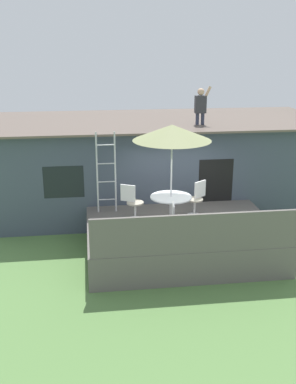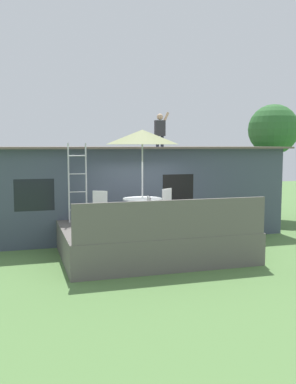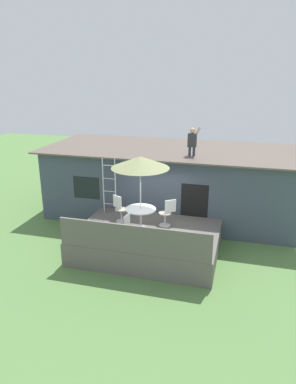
{
  "view_description": "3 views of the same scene",
  "coord_description": "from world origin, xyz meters",
  "px_view_note": "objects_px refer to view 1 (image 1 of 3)",
  "views": [
    {
      "loc": [
        -2.27,
        -10.72,
        5.22
      ],
      "look_at": [
        -0.72,
        0.94,
        1.38
      ],
      "focal_mm": 43.31,
      "sensor_mm": 36.0,
      "label": 1
    },
    {
      "loc": [
        -3.36,
        -10.96,
        2.94
      ],
      "look_at": [
        0.14,
        0.84,
        1.62
      ],
      "focal_mm": 40.93,
      "sensor_mm": 36.0,
      "label": 2
    },
    {
      "loc": [
        2.91,
        -10.65,
        5.94
      ],
      "look_at": [
        -0.12,
        0.44,
        2.01
      ],
      "focal_mm": 33.36,
      "sensor_mm": 36.0,
      "label": 3
    }
  ],
  "objects_px": {
    "patio_table": "(171,202)",
    "patio_chair_right": "(197,199)",
    "patio_chair_near": "(173,221)",
    "patio_umbrella": "(172,133)",
    "step_ladder": "(106,173)",
    "person_figure": "(201,104)",
    "patio_chair_left": "(133,203)"
  },
  "relations": [
    {
      "from": "patio_table",
      "to": "patio_chair_near",
      "type": "relative_size",
      "value": 1.13
    },
    {
      "from": "patio_umbrella",
      "to": "step_ladder",
      "type": "bearing_deg",
      "value": 143.9
    },
    {
      "from": "patio_chair_right",
      "to": "patio_chair_near",
      "type": "xyz_separation_m",
      "value": [
        -0.91,
        -1.48,
        0.0
      ]
    },
    {
      "from": "patio_chair_left",
      "to": "patio_chair_near",
      "type": "height_order",
      "value": "same"
    },
    {
      "from": "patio_table",
      "to": "step_ladder",
      "type": "xyz_separation_m",
      "value": [
        -1.55,
        1.13,
        0.51
      ]
    },
    {
      "from": "patio_table",
      "to": "person_figure",
      "type": "xyz_separation_m",
      "value": [
        1.3,
        2.48,
        2.11
      ]
    },
    {
      "from": "patio_chair_right",
      "to": "patio_chair_near",
      "type": "relative_size",
      "value": 1.0
    },
    {
      "from": "step_ladder",
      "to": "patio_chair_right",
      "type": "xyz_separation_m",
      "value": [
        2.33,
        -0.58,
        -0.64
      ]
    },
    {
      "from": "step_ladder",
      "to": "patio_chair_near",
      "type": "xyz_separation_m",
      "value": [
        1.42,
        -2.06,
        -0.64
      ]
    },
    {
      "from": "patio_umbrella",
      "to": "patio_chair_right",
      "type": "height_order",
      "value": "patio_umbrella"
    },
    {
      "from": "patio_table",
      "to": "patio_chair_right",
      "type": "distance_m",
      "value": 0.97
    },
    {
      "from": "step_ladder",
      "to": "patio_umbrella",
      "type": "bearing_deg",
      "value": -36.1
    },
    {
      "from": "patio_table",
      "to": "patio_chair_right",
      "type": "relative_size",
      "value": 1.13
    },
    {
      "from": "person_figure",
      "to": "patio_chair_left",
      "type": "xyz_separation_m",
      "value": [
        -2.21,
        -2.0,
        -2.24
      ]
    },
    {
      "from": "patio_umbrella",
      "to": "step_ladder",
      "type": "relative_size",
      "value": 1.15
    },
    {
      "from": "patio_umbrella",
      "to": "patio_chair_left",
      "type": "xyz_separation_m",
      "value": [
        -0.92,
        0.48,
        -1.89
      ]
    },
    {
      "from": "step_ladder",
      "to": "patio_chair_left",
      "type": "xyz_separation_m",
      "value": [
        0.63,
        -0.65,
        -0.64
      ]
    },
    {
      "from": "step_ladder",
      "to": "patio_chair_right",
      "type": "height_order",
      "value": "step_ladder"
    },
    {
      "from": "patio_table",
      "to": "person_figure",
      "type": "relative_size",
      "value": 0.94
    },
    {
      "from": "patio_umbrella",
      "to": "patio_chair_left",
      "type": "height_order",
      "value": "patio_umbrella"
    },
    {
      "from": "patio_chair_near",
      "to": "patio_chair_right",
      "type": "bearing_deg",
      "value": -24.17
    },
    {
      "from": "patio_chair_right",
      "to": "patio_chair_near",
      "type": "bearing_deg",
      "value": 23.68
    },
    {
      "from": "step_ladder",
      "to": "person_figure",
      "type": "height_order",
      "value": "person_figure"
    },
    {
      "from": "person_figure",
      "to": "patio_chair_right",
      "type": "distance_m",
      "value": 3.0
    },
    {
      "from": "person_figure",
      "to": "patio_chair_left",
      "type": "relative_size",
      "value": 1.21
    },
    {
      "from": "patio_umbrella",
      "to": "patio_chair_right",
      "type": "bearing_deg",
      "value": 34.69
    },
    {
      "from": "step_ladder",
      "to": "patio_chair_near",
      "type": "relative_size",
      "value": 2.39
    },
    {
      "from": "patio_table",
      "to": "patio_chair_right",
      "type": "bearing_deg",
      "value": 34.69
    },
    {
      "from": "patio_umbrella",
      "to": "patio_chair_near",
      "type": "distance_m",
      "value": 2.11
    },
    {
      "from": "step_ladder",
      "to": "patio_chair_left",
      "type": "relative_size",
      "value": 2.39
    },
    {
      "from": "patio_umbrella",
      "to": "person_figure",
      "type": "bearing_deg",
      "value": 62.37
    },
    {
      "from": "person_figure",
      "to": "patio_chair_right",
      "type": "bearing_deg",
      "value": -104.75
    }
  ]
}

